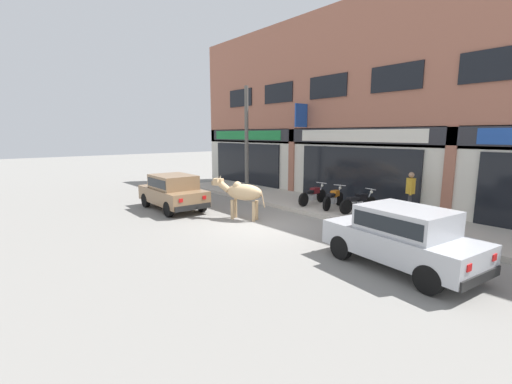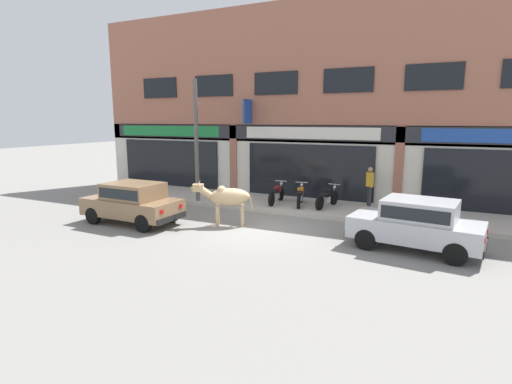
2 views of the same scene
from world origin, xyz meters
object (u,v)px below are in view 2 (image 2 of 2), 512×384
motorcycle_1 (300,196)px  motorcycle_2 (327,198)px  cow (227,197)px  car_0 (416,222)px  motorcycle_0 (276,194)px  utility_pole (196,141)px  car_1 (133,201)px  pedestrian (370,182)px

motorcycle_1 → motorcycle_2: bearing=4.1°
cow → motorcycle_1: (1.43, 3.57, -0.46)m
car_0 → motorcycle_0: (-5.73, 3.54, -0.27)m
cow → utility_pole: 4.24m
car_1 → motorcycle_2: (5.69, 4.83, -0.27)m
motorcycle_1 → motorcycle_2: 1.11m
utility_pole → pedestrian: bearing=16.9°
motorcycle_1 → cow: bearing=-111.8°
car_0 → utility_pole: (-9.04, 2.58, 1.92)m
car_0 → pedestrian: (-2.11, 4.67, 0.33)m
car_0 → car_1: same height
utility_pole → motorcycle_0: bearing=16.3°
motorcycle_1 → utility_pole: (-4.34, -1.02, 2.19)m
pedestrian → car_0: bearing=-65.8°
car_0 → motorcycle_0: car_0 is taller
cow → pedestrian: (4.02, 4.65, 0.14)m
cow → utility_pole: size_ratio=0.38×
cow → motorcycle_1: size_ratio=1.10×
motorcycle_2 → pedestrian: size_ratio=1.12×
motorcycle_1 → car_1: bearing=-133.9°
car_0 → pedestrian: size_ratio=2.34×
pedestrian → motorcycle_1: bearing=-157.3°
cow → car_1: bearing=-159.4°
car_1 → motorcycle_2: car_1 is taller
car_0 → motorcycle_1: 5.92m
utility_pole → motorcycle_2: bearing=11.4°
utility_pole → cow: bearing=-41.2°
car_0 → motorcycle_2: bearing=134.3°
cow → pedestrian: size_ratio=1.23×
motorcycle_2 → car_0: bearing=-45.7°
motorcycle_0 → cow: bearing=-96.4°
car_0 → cow: bearing=179.7°
cow → motorcycle_2: (2.54, 3.64, -0.46)m
car_1 → motorcycle_0: size_ratio=2.01×
cow → motorcycle_1: 3.87m
pedestrian → cow: bearing=-130.8°
motorcycle_0 → car_0: bearing=-31.7°
motorcycle_0 → pedestrian: size_ratio=1.13×
car_1 → pedestrian: bearing=39.1°
cow → car_0: cow is taller
pedestrian → utility_pole: size_ratio=0.31×
motorcycle_2 → pedestrian: pedestrian is taller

